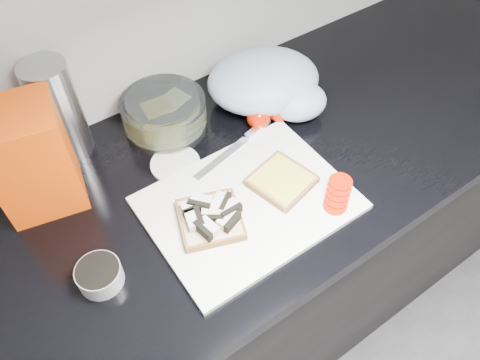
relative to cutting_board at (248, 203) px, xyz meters
name	(u,v)px	position (x,y,z in m)	size (l,w,h in m)	color
base_cabinet	(232,273)	(0.02, 0.10, -0.48)	(3.50, 0.60, 0.86)	black
countertop	(230,175)	(0.02, 0.10, -0.03)	(3.50, 0.64, 0.04)	black
cutting_board	(248,203)	(0.00, 0.00, 0.00)	(0.40, 0.30, 0.01)	white
bread_left	(210,217)	(-0.09, 0.00, 0.02)	(0.16, 0.16, 0.04)	#C8B88D
bread_right	(282,181)	(0.08, 0.00, 0.01)	(0.14, 0.14, 0.02)	#C8B88D
tomato_slices	(338,194)	(0.15, -0.09, 0.02)	(0.10, 0.09, 0.02)	#B51904
knife	(243,141)	(0.09, 0.14, 0.01)	(0.23, 0.07, 0.01)	silver
seed_tub	(99,275)	(-0.32, 0.01, 0.02)	(0.08, 0.08, 0.04)	gray
tub_lid	(175,164)	(-0.07, 0.18, 0.00)	(0.11, 0.11, 0.01)	silver
glass_bowl	(165,114)	(-0.03, 0.29, 0.03)	(0.19, 0.19, 0.08)	silver
bread_bag	(31,159)	(-0.32, 0.25, 0.11)	(0.14, 0.13, 0.23)	red
steel_canister	(58,110)	(-0.23, 0.36, 0.11)	(0.09, 0.09, 0.22)	#A9AAAE
grocery_bag	(268,83)	(0.22, 0.23, 0.05)	(0.33, 0.31, 0.12)	#98A7BB
whole_tomatoes	(278,109)	(0.21, 0.17, 0.02)	(0.17, 0.06, 0.06)	#B51904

